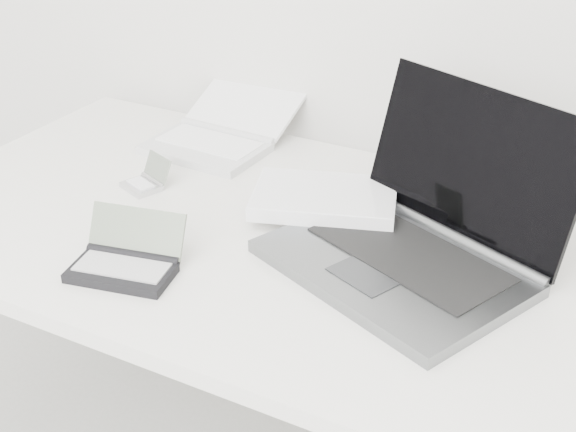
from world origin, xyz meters
The scene contains 5 objects.
desk centered at (0.00, 1.55, 0.68)m, with size 1.60×0.80×0.73m.
laptop_large centered at (0.13, 1.58, 0.78)m, with size 0.62×0.49×0.28m.
netbook_open_white centered at (-0.38, 1.83, 0.75)m, with size 0.27×0.33×0.09m.
pda_silver centered at (-0.39, 1.58, 0.74)m, with size 0.10×0.10×0.06m.
palmtop_charcoal centered at (-0.23, 1.31, 0.75)m, with size 0.19×0.17×0.09m.
Camera 1 is at (0.54, 0.44, 1.45)m, focal length 50.00 mm.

